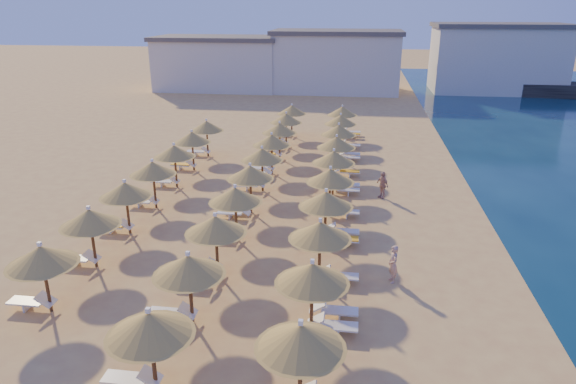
# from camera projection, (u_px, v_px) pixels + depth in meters

# --- Properties ---
(ground) EXTENTS (220.00, 220.00, 0.00)m
(ground) POSITION_uv_depth(u_px,v_px,m) (278.00, 251.00, 22.62)
(ground) COLOR #DEB161
(ground) RESTS_ON ground
(jetty) EXTENTS (30.24, 6.68, 1.50)m
(jetty) POSITION_uv_depth(u_px,v_px,m) (573.00, 90.00, 60.00)
(jetty) COLOR black
(jetty) RESTS_ON ground
(hotel_blocks) EXTENTS (49.73, 10.90, 8.10)m
(hotel_blocks) POSITION_uv_depth(u_px,v_px,m) (359.00, 60.00, 63.15)
(hotel_blocks) COLOR silver
(hotel_blocks) RESTS_ON ground
(parasol_row_east) EXTENTS (2.44, 35.60, 2.70)m
(parasol_row_east) POSITION_uv_depth(u_px,v_px,m) (330.00, 177.00, 25.53)
(parasol_row_east) COLOR brown
(parasol_row_east) RESTS_ON ground
(parasol_row_west) EXTENTS (2.44, 35.60, 2.70)m
(parasol_row_west) POSITION_uv_depth(u_px,v_px,m) (250.00, 173.00, 26.04)
(parasol_row_west) COLOR brown
(parasol_row_west) RESTS_ON ground
(parasol_row_inland) EXTENTS (2.44, 22.33, 2.70)m
(parasol_row_inland) POSITION_uv_depth(u_px,v_px,m) (153.00, 169.00, 26.70)
(parasol_row_inland) COLOR brown
(parasol_row_inland) RESTS_ON ground
(loungers) EXTENTS (12.32, 34.61, 0.66)m
(loungers) POSITION_uv_depth(u_px,v_px,m) (264.00, 207.00, 26.53)
(loungers) COLOR silver
(loungers) RESTS_ON ground
(beachgoer_c) EXTENTS (0.84, 0.93, 1.53)m
(beachgoer_c) POSITION_uv_depth(u_px,v_px,m) (382.00, 185.00, 28.57)
(beachgoer_c) COLOR tan
(beachgoer_c) RESTS_ON ground
(beachgoer_a) EXTENTS (0.50, 0.64, 1.54)m
(beachgoer_a) POSITION_uv_depth(u_px,v_px,m) (393.00, 264.00, 19.84)
(beachgoer_a) COLOR tan
(beachgoer_a) RESTS_ON ground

